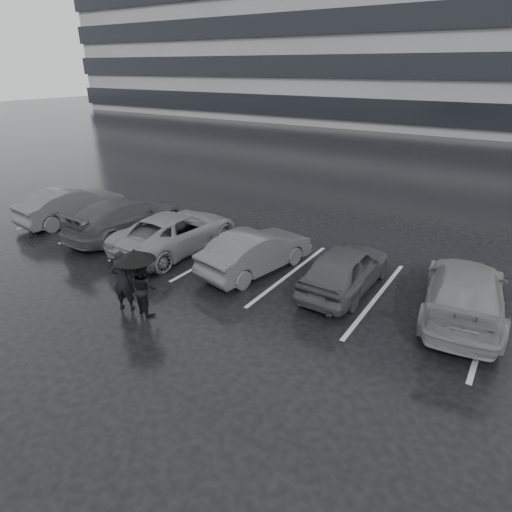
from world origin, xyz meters
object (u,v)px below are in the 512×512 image
object	(u,v)px
car_west_d	(72,204)
car_east	(465,292)
car_main	(346,268)
pedestrian_right	(144,288)
car_west_b	(176,231)
car_west_c	(125,217)
car_west_a	(256,251)
pedestrian_left	(123,281)

from	to	relation	value
car_west_d	car_east	xyz separation A→B (m)	(15.11, 0.88, -0.03)
car_west_d	car_main	bearing A→B (deg)	-172.38
pedestrian_right	car_west_b	bearing A→B (deg)	-47.36
car_west_c	car_west_d	size ratio (longest dim) A/B	1.13
car_west_a	pedestrian_left	distance (m)	4.25
pedestrian_left	car_main	bearing A→B (deg)	-161.77
car_east	pedestrian_right	distance (m)	8.32
pedestrian_left	pedestrian_right	world-z (taller)	pedestrian_left
car_east	car_west_c	bearing A→B (deg)	-3.94
pedestrian_right	car_main	bearing A→B (deg)	-122.49
car_west_c	pedestrian_left	bearing A→B (deg)	139.37
car_main	car_east	bearing A→B (deg)	-173.64
car_west_a	car_west_c	xyz separation A→B (m)	(-5.97, -0.07, 0.05)
car_west_d	car_west_b	bearing A→B (deg)	-174.06
car_west_d	car_west_a	bearing A→B (deg)	-173.80
car_west_b	car_west_d	xyz separation A→B (m)	(-5.81, -0.10, 0.04)
car_west_a	car_west_d	world-z (taller)	car_west_d
pedestrian_left	car_west_c	bearing A→B (deg)	-66.92
pedestrian_right	pedestrian_left	bearing A→B (deg)	25.15
car_west_a	car_west_b	xyz separation A→B (m)	(-3.31, -0.10, 0.01)
car_west_d	pedestrian_left	size ratio (longest dim) A/B	2.58
car_west_b	car_east	bearing A→B (deg)	-174.43
car_east	pedestrian_right	world-z (taller)	pedestrian_right
car_west_c	car_west_d	world-z (taller)	car_west_d
car_west_c	pedestrian_left	distance (m)	5.80
car_main	car_east	size ratio (longest dim) A/B	0.84
pedestrian_left	car_east	bearing A→B (deg)	-174.23
car_main	pedestrian_right	xyz separation A→B (m)	(-3.90, -4.13, 0.05)
car_west_b	car_west_c	size ratio (longest dim) A/B	0.99
car_west_a	pedestrian_left	size ratio (longest dim) A/B	2.40
car_main	car_west_d	distance (m)	11.99
car_main	pedestrian_right	world-z (taller)	pedestrian_right
pedestrian_left	pedestrian_right	size ratio (longest dim) A/B	1.16
car_west_b	pedestrian_left	xyz separation A→B (m)	(1.68, -3.82, 0.16)
car_east	pedestrian_left	xyz separation A→B (m)	(-7.62, -4.60, 0.16)
car_main	car_west_b	size ratio (longest dim) A/B	0.81
car_west_a	car_east	world-z (taller)	car_east
car_west_a	pedestrian_left	world-z (taller)	pedestrian_left
car_west_c	car_east	bearing A→B (deg)	-175.45
car_west_b	car_west_c	xyz separation A→B (m)	(-2.66, 0.03, 0.03)
car_main	car_west_d	size ratio (longest dim) A/B	0.91
car_east	pedestrian_left	bearing A→B (deg)	23.57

